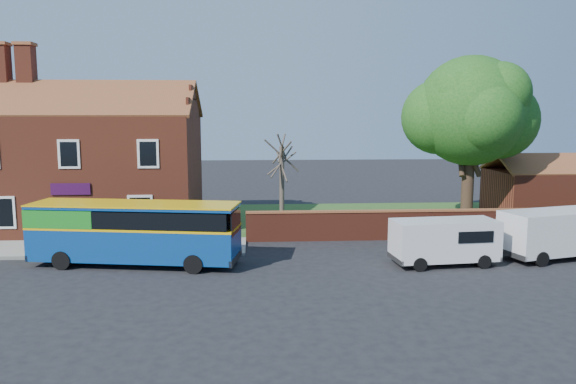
{
  "coord_description": "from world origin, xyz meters",
  "views": [
    {
      "loc": [
        2.38,
        -21.84,
        6.62
      ],
      "look_at": [
        4.08,
        5.0,
        2.89
      ],
      "focal_mm": 35.0,
      "sensor_mm": 36.0,
      "label": 1
    }
  ],
  "objects": [
    {
      "name": "bare_tree",
      "position": [
        4.03,
        9.75,
        2.7
      ],
      "size": [
        1.97,
        2.35,
        5.26
      ],
      "color": "#4C4238",
      "rests_on": "ground"
    },
    {
      "name": "van_far",
      "position": [
        16.32,
        2.67,
        1.25
      ],
      "size": [
        5.43,
        3.27,
        2.23
      ],
      "rotation": [
        0.0,
        0.0,
        0.26
      ],
      "color": "silver",
      "rests_on": "ground"
    },
    {
      "name": "ground",
      "position": [
        0.0,
        0.0,
        0.0
      ],
      "size": [
        120.0,
        120.0,
        0.0
      ],
      "primitive_type": "plane",
      "color": "black",
      "rests_on": "ground"
    },
    {
      "name": "shop_building",
      "position": [
        -7.02,
        11.5,
        3.41
      ],
      "size": [
        12.3,
        8.13,
        10.5
      ],
      "color": "brown",
      "rests_on": "ground"
    },
    {
      "name": "boundary_wall",
      "position": [
        13.0,
        7.0,
        0.81
      ],
      "size": [
        22.0,
        0.38,
        1.6
      ],
      "color": "maroon",
      "rests_on": "ground"
    },
    {
      "name": "outbuilding",
      "position": [
        22.0,
        13.0,
        1.61
      ],
      "size": [
        8.2,
        5.06,
        4.17
      ],
      "color": "maroon",
      "rests_on": "ground"
    },
    {
      "name": "bus",
      "position": [
        -3.09,
        2.76,
        1.58
      ],
      "size": [
        9.34,
        3.8,
        2.77
      ],
      "rotation": [
        0.0,
        0.0,
        -0.17
      ],
      "color": "navy",
      "rests_on": "ground"
    },
    {
      "name": "grass_strip",
      "position": [
        13.0,
        13.0,
        0.02
      ],
      "size": [
        26.0,
        12.0,
        0.04
      ],
      "primitive_type": "cube",
      "color": "#426B28",
      "rests_on": "ground"
    },
    {
      "name": "kerb",
      "position": [
        -7.0,
        4.0,
        0.07
      ],
      "size": [
        18.0,
        0.15,
        0.14
      ],
      "primitive_type": "cube",
      "color": "slate",
      "rests_on": "ground"
    },
    {
      "name": "van_near",
      "position": [
        10.82,
        1.89,
        1.12
      ],
      "size": [
        4.72,
        2.25,
        2.01
      ],
      "rotation": [
        0.0,
        0.0,
        0.09
      ],
      "color": "silver",
      "rests_on": "ground"
    },
    {
      "name": "large_tree",
      "position": [
        15.51,
        11.43,
        6.61
      ],
      "size": [
        8.28,
        6.55,
        10.1
      ],
      "color": "black",
      "rests_on": "ground"
    },
    {
      "name": "pavement",
      "position": [
        -7.0,
        5.75,
        0.06
      ],
      "size": [
        18.0,
        3.5,
        0.12
      ],
      "primitive_type": "cube",
      "color": "gray",
      "rests_on": "ground"
    }
  ]
}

